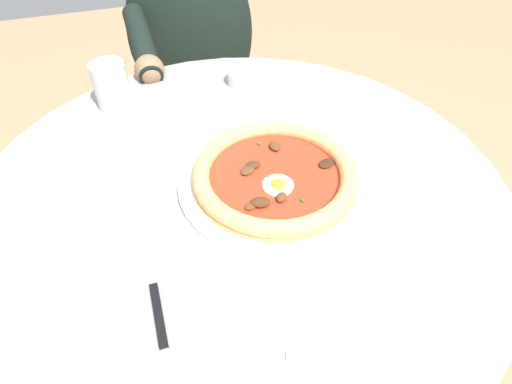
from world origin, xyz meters
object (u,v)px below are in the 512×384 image
object	(u,v)px
ramekin_capers	(244,76)
cafe_chair_diner	(193,78)
pizza_on_plate	(275,176)
fork_utensil	(354,358)
dining_table	(242,242)
diner_person	(197,93)
water_glass	(112,89)
steak_knife	(163,338)

from	to	relation	value
ramekin_capers	cafe_chair_diner	size ratio (longest dim) A/B	0.09
pizza_on_plate	fork_utensil	size ratio (longest dim) A/B	2.09
dining_table	ramekin_capers	world-z (taller)	ramekin_capers
ramekin_capers	fork_utensil	distance (m)	0.67
dining_table	diner_person	distance (m)	0.71
cafe_chair_diner	diner_person	bearing A→B (deg)	174.98
dining_table	diner_person	world-z (taller)	diner_person
dining_table	pizza_on_plate	world-z (taller)	pizza_on_plate
diner_person	ramekin_capers	bearing A→B (deg)	-172.56
dining_table	ramekin_capers	bearing A→B (deg)	-17.74
fork_utensil	diner_person	bearing A→B (deg)	-0.50
dining_table	pizza_on_plate	bearing A→B (deg)	-112.34
water_glass	diner_person	distance (m)	0.54
fork_utensil	steak_knife	bearing A→B (deg)	66.03
water_glass	steak_knife	bearing A→B (deg)	-178.70
water_glass	cafe_chair_diner	bearing A→B (deg)	-25.14
fork_utensil	cafe_chair_diner	distance (m)	1.22
fork_utensil	cafe_chair_diner	bearing A→B (deg)	-1.02
cafe_chair_diner	pizza_on_plate	bearing A→B (deg)	179.44
dining_table	diner_person	size ratio (longest dim) A/B	0.80
pizza_on_plate	diner_person	size ratio (longest dim) A/B	0.29
dining_table	water_glass	xyz separation A→B (m)	(0.31, 0.19, 0.21)
pizza_on_plate	ramekin_capers	xyz separation A→B (m)	(0.34, -0.05, -0.00)
water_glass	ramekin_capers	size ratio (longest dim) A/B	1.33
dining_table	cafe_chair_diner	bearing A→B (deg)	-4.31
pizza_on_plate	cafe_chair_diner	size ratio (longest dim) A/B	0.41
dining_table	steak_knife	bearing A→B (deg)	144.90
dining_table	water_glass	bearing A→B (deg)	30.89
dining_table	steak_knife	xyz separation A→B (m)	(-0.25, 0.17, 0.17)
fork_utensil	ramekin_capers	bearing A→B (deg)	-5.16
water_glass	cafe_chair_diner	distance (m)	0.66
dining_table	fork_utensil	bearing A→B (deg)	-172.94
steak_knife	pizza_on_plate	bearing A→B (deg)	-45.55
water_glass	pizza_on_plate	bearing A→B (deg)	-144.14
water_glass	diner_person	size ratio (longest dim) A/B	0.09
ramekin_capers	dining_table	bearing A→B (deg)	162.26
ramekin_capers	cafe_chair_diner	world-z (taller)	cafe_chair_diner
cafe_chair_diner	dining_table	bearing A→B (deg)	175.69
dining_table	steak_knife	distance (m)	0.35
ramekin_capers	diner_person	distance (m)	0.47
dining_table	diner_person	bearing A→B (deg)	-4.17
steak_knife	ramekin_capers	xyz separation A→B (m)	(0.57, -0.28, 0.01)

